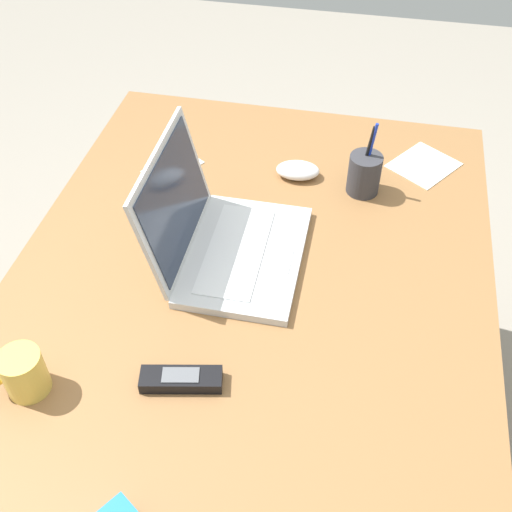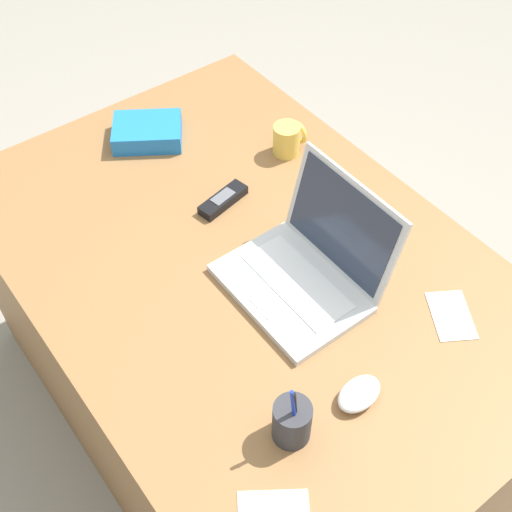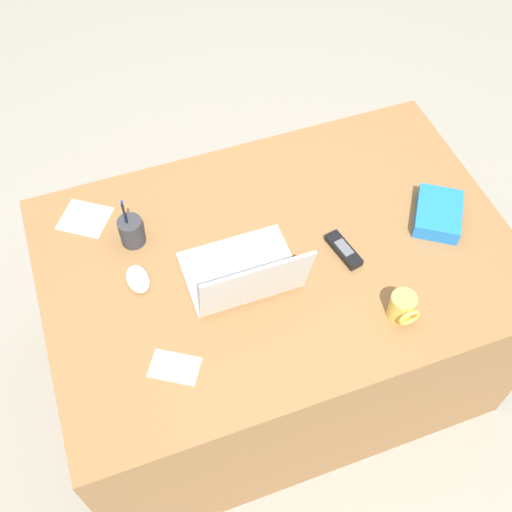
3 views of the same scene
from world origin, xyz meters
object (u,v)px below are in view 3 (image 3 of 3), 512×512
object	(u,v)px
coffee_mug_white	(402,307)
snack_bag	(438,214)
computer_mouse	(138,279)
cordless_phone	(344,250)
pen_holder	(131,231)
laptop	(245,274)

from	to	relation	value
coffee_mug_white	snack_bag	world-z (taller)	coffee_mug_white
computer_mouse	cordless_phone	bearing A→B (deg)	164.90
cordless_phone	snack_bag	xyz separation A→B (m)	(-0.33, -0.02, 0.01)
coffee_mug_white	pen_holder	xyz separation A→B (m)	(0.65, -0.51, 0.01)
laptop	pen_holder	xyz separation A→B (m)	(0.27, -0.26, -0.00)
laptop	cordless_phone	xyz separation A→B (m)	(-0.32, -0.00, -0.04)
computer_mouse	pen_holder	bearing A→B (deg)	-103.60
cordless_phone	pen_holder	world-z (taller)	pen_holder
laptop	pen_holder	size ratio (longest dim) A/B	1.82
laptop	cordless_phone	world-z (taller)	laptop
coffee_mug_white	pen_holder	bearing A→B (deg)	-38.38
laptop	pen_holder	bearing A→B (deg)	-44.33
laptop	coffee_mug_white	bearing A→B (deg)	146.57
pen_holder	cordless_phone	bearing A→B (deg)	156.28
cordless_phone	pen_holder	bearing A→B (deg)	-23.72
snack_bag	cordless_phone	bearing A→B (deg)	3.33
cordless_phone	coffee_mug_white	bearing A→B (deg)	103.18
laptop	snack_bag	bearing A→B (deg)	-177.87
laptop	coffee_mug_white	distance (m)	0.45
coffee_mug_white	snack_bag	size ratio (longest dim) A/B	0.46
snack_bag	computer_mouse	bearing A→B (deg)	-5.19
computer_mouse	snack_bag	xyz separation A→B (m)	(-0.94, 0.09, 0.01)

